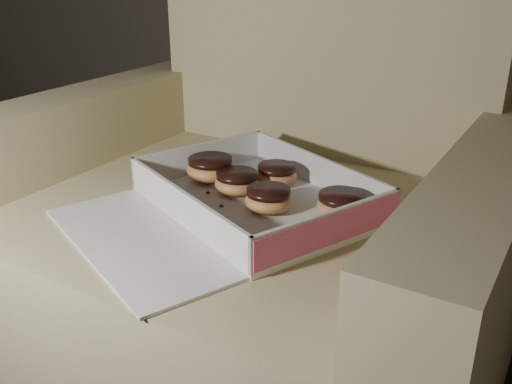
{
  "coord_description": "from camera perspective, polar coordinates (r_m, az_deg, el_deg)",
  "views": [
    {
      "loc": [
        1.38,
        0.31,
        0.8
      ],
      "look_at": [
        0.94,
        1.04,
        0.44
      ],
      "focal_mm": 40.0,
      "sensor_mm": 36.0,
      "label": 1
    }
  ],
  "objects": [
    {
      "name": "armchair",
      "position": [
        1.06,
        0.14,
        -5.7
      ],
      "size": [
        0.88,
        0.74,
        0.92
      ],
      "color": "tan",
      "rests_on": "floor"
    },
    {
      "name": "bakery_box",
      "position": [
        0.91,
        -1.87,
        -1.49
      ],
      "size": [
        0.5,
        0.53,
        0.06
      ],
      "rotation": [
        0.0,
        0.0,
        -0.41
      ],
      "color": "silver",
      "rests_on": "armchair"
    },
    {
      "name": "donut_a",
      "position": [
        1.02,
        -4.58,
        2.38
      ],
      "size": [
        0.08,
        0.08,
        0.04
      ],
      "color": "#DE914D",
      "rests_on": "bakery_box"
    },
    {
      "name": "donut_b",
      "position": [
        0.96,
        -1.92,
        1.01
      ],
      "size": [
        0.08,
        0.08,
        0.04
      ],
      "color": "#DE914D",
      "rests_on": "bakery_box"
    },
    {
      "name": "donut_c",
      "position": [
        0.9,
        1.26,
        -0.69
      ],
      "size": [
        0.07,
        0.07,
        0.04
      ],
      "color": "#DE914D",
      "rests_on": "bakery_box"
    },
    {
      "name": "donut_d",
      "position": [
        0.89,
        8.56,
        -1.27
      ],
      "size": [
        0.08,
        0.08,
        0.04
      ],
      "color": "#DE914D",
      "rests_on": "bakery_box"
    },
    {
      "name": "donut_e",
      "position": [
        1.0,
        2.07,
        1.79
      ],
      "size": [
        0.07,
        0.07,
        0.04
      ],
      "color": "#DE914D",
      "rests_on": "bakery_box"
    },
    {
      "name": "crumb_a",
      "position": [
        0.92,
        -3.48,
        -1.38
      ],
      "size": [
        0.01,
        0.01,
        0.0
      ],
      "primitive_type": "ellipsoid",
      "color": "black",
      "rests_on": "bakery_box"
    },
    {
      "name": "crumb_b",
      "position": [
        1.04,
        -5.31,
        1.54
      ],
      "size": [
        0.01,
        0.01,
        0.0
      ],
      "primitive_type": "ellipsoid",
      "color": "black",
      "rests_on": "bakery_box"
    },
    {
      "name": "crumb_c",
      "position": [
        0.81,
        1.4,
        -5.11
      ],
      "size": [
        0.01,
        0.01,
        0.0
      ],
      "primitive_type": "ellipsoid",
      "color": "black",
      "rests_on": "bakery_box"
    },
    {
      "name": "crumb_d",
      "position": [
        0.8,
        2.37,
        -5.53
      ],
      "size": [
        0.01,
        0.01,
        0.0
      ],
      "primitive_type": "ellipsoid",
      "color": "black",
      "rests_on": "bakery_box"
    },
    {
      "name": "crumb_e",
      "position": [
        0.97,
        -4.83,
        -0.03
      ],
      "size": [
        0.01,
        0.01,
        0.0
      ],
      "primitive_type": "ellipsoid",
      "color": "black",
      "rests_on": "bakery_box"
    }
  ]
}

